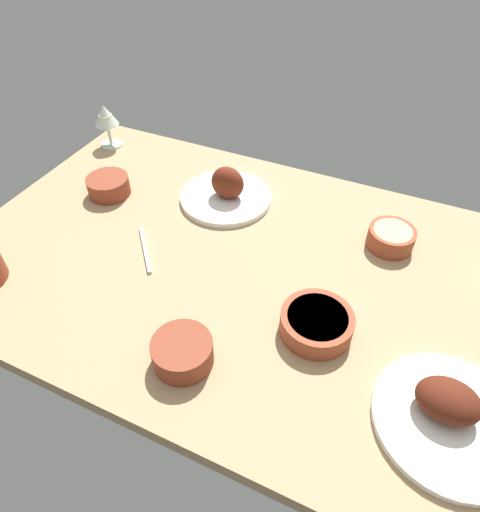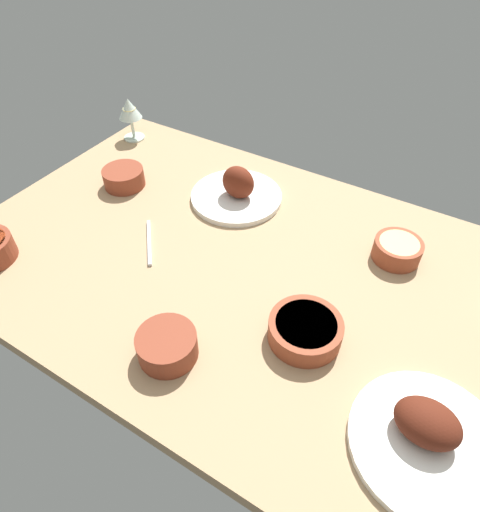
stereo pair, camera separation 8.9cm
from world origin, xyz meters
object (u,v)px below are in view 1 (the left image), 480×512
Objects in this scene: spoon_loose at (145,250)px; plate_near_viewer at (449,414)px; bowl_soup at (182,351)px; wine_glass at (106,117)px; bowl_potatoes at (108,185)px; bowl_pasta at (391,237)px; bowl_cream at (317,323)px; plate_center_main at (226,192)px.

plate_near_viewer is at bearing 37.58° from spoon_loose.
plate_near_viewer reaches higher than bowl_soup.
bowl_potatoes is at bearing -54.51° from wine_glass.
wine_glass is at bearing 172.92° from bowl_pasta.
bowl_soup reaches higher than bowl_cream.
plate_near_viewer reaches higher than bowl_pasta.
bowl_potatoes is (-68.96, 22.21, 0.25)cm from bowl_cream.
spoon_loose is (38.96, -39.05, -9.53)cm from wine_glass.
bowl_cream reaches higher than spoon_loose.
wine_glass is (-48.35, 11.49, 7.25)cm from plate_center_main.
wine_glass is at bearing -175.91° from spoon_loose.
bowl_cream is at bearing -42.26° from plate_center_main.
plate_near_viewer is 101.12cm from bowl_potatoes.
bowl_cream is at bearing -17.85° from bowl_potatoes.
bowl_potatoes is 0.71× the size of spoon_loose.
bowl_soup reaches higher than spoon_loose.
bowl_soup is at bearing -44.62° from wine_glass.
plate_near_viewer is 2.29× the size of bowl_potatoes.
bowl_soup reaches higher than bowl_potatoes.
wine_glass reaches higher than bowl_potatoes.
plate_center_main reaches higher than bowl_potatoes.
bowl_soup is 1.05× the size of bowl_pasta.
bowl_pasta is at bearing 74.90° from bowl_cream.
spoon_loose is at bearing 172.71° from bowl_cream.
bowl_cream is at bearing 41.87° from spoon_loose.
wine_glass is at bearing 135.38° from bowl_soup.
plate_center_main is 2.14× the size of bowl_soup.
plate_center_main is at bearing 19.32° from bowl_potatoes.
wine_glass reaches higher than bowl_cream.
plate_near_viewer is at bearing -18.56° from bowl_cream.
plate_center_main is 2.17× the size of bowl_potatoes.
plate_near_viewer is 49.56cm from bowl_soup.
wine_glass is (-85.19, 44.97, 7.26)cm from bowl_cream.
plate_near_viewer is at bearing -18.05° from bowl_potatoes.
bowl_cream is (-8.97, -33.27, -0.10)cm from bowl_pasta.
bowl_soup is at bearing -40.18° from bowl_potatoes.
plate_near_viewer is at bearing -66.77° from bowl_pasta.
plate_center_main is 49.78cm from bowl_cream.
bowl_pasta is at bearing 75.51° from spoon_loose.
plate_near_viewer is at bearing -33.64° from plate_center_main.
bowl_potatoes is (-32.12, -11.26, 0.23)cm from plate_center_main.
plate_center_main is at bearing 146.36° from plate_near_viewer.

